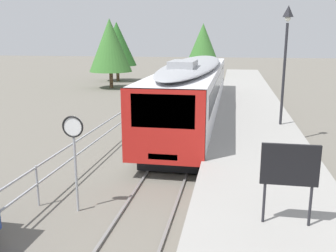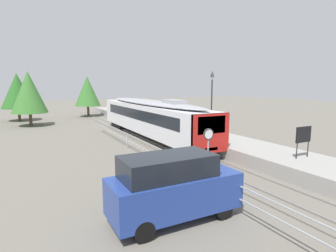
{
  "view_description": "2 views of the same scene",
  "coord_description": "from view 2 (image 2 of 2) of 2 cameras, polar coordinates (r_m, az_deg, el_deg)",
  "views": [
    {
      "loc": [
        2.24,
        2.69,
        4.83
      ],
      "look_at": [
        0.0,
        15.29,
        1.8
      ],
      "focal_mm": 39.59,
      "sensor_mm": 36.0,
      "label": 1
    },
    {
      "loc": [
        -10.32,
        0.65,
        4.99
      ],
      "look_at": [
        -1.0,
        18.29,
        2.0
      ],
      "focal_mm": 29.03,
      "sensor_mm": 36.0,
      "label": 2
    }
  ],
  "objects": [
    {
      "name": "ground_plane",
      "position": [
        23.11,
        -8.73,
        -4.05
      ],
      "size": [
        160.0,
        160.0,
        0.0
      ],
      "primitive_type": "plane",
      "color": "#6B665B"
    },
    {
      "name": "track_rails",
      "position": [
        24.22,
        -2.01,
        -3.29
      ],
      "size": [
        3.2,
        60.0,
        0.14
      ],
      "color": "#6B665B",
      "rests_on": "ground"
    },
    {
      "name": "commuter_train",
      "position": [
        25.57,
        -3.87,
        2.12
      ],
      "size": [
        2.82,
        19.4,
        3.74
      ],
      "color": "silver",
      "rests_on": "track_rails"
    },
    {
      "name": "station_platform",
      "position": [
        25.7,
        4.53,
        -1.68
      ],
      "size": [
        3.9,
        60.0,
        0.9
      ],
      "primitive_type": "cube",
      "color": "#999691",
      "rests_on": "ground"
    },
    {
      "name": "platform_lamp_mid_platform",
      "position": [
        24.6,
        9.2,
        7.56
      ],
      "size": [
        0.34,
        0.34,
        5.35
      ],
      "color": "#232328",
      "rests_on": "station_platform"
    },
    {
      "name": "platform_notice_board",
      "position": [
        17.11,
        26.56,
        -1.81
      ],
      "size": [
        1.2,
        0.08,
        1.8
      ],
      "color": "#232328",
      "rests_on": "station_platform"
    },
    {
      "name": "speed_limit_sign",
      "position": [
        14.24,
        8.5,
        -3.18
      ],
      "size": [
        0.61,
        0.1,
        2.81
      ],
      "color": "#9EA0A5",
      "rests_on": "ground"
    },
    {
      "name": "carpark_fence",
      "position": [
        13.95,
        3.76,
        -8.51
      ],
      "size": [
        0.06,
        36.06,
        1.25
      ],
      "color": "#9EA0A5",
      "rests_on": "ground"
    },
    {
      "name": "parked_van_blue",
      "position": [
        10.27,
        1.07,
        -12.57
      ],
      "size": [
        4.91,
        1.96,
        2.51
      ],
      "color": "navy",
      "rests_on": "ground"
    },
    {
      "name": "tree_behind_carpark",
      "position": [
        45.44,
        -16.57,
        7.05
      ],
      "size": [
        3.96,
        3.96,
        6.48
      ],
      "color": "brown",
      "rests_on": "ground"
    },
    {
      "name": "tree_behind_station_far",
      "position": [
        43.65,
        -29.06,
        6.46
      ],
      "size": [
        4.42,
        4.42,
        6.68
      ],
      "color": "brown",
      "rests_on": "ground"
    },
    {
      "name": "tree_distant_left",
      "position": [
        37.4,
        -27.22,
        6.35
      ],
      "size": [
        4.2,
        4.2,
        6.74
      ],
      "color": "brown",
      "rests_on": "ground"
    }
  ]
}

